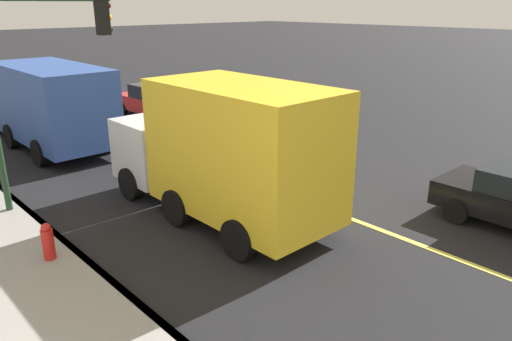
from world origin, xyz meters
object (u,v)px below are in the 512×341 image
at_px(car_red, 155,101).
at_px(fire_hydrant, 48,245).
at_px(truck_yellow, 226,150).
at_px(traffic_light_mast, 40,61).
at_px(truck_blue, 45,103).

relative_size(car_red, fire_hydrant, 5.02).
height_order(truck_yellow, traffic_light_mast, traffic_light_mast).
relative_size(car_red, truck_yellow, 0.72).
bearing_deg(car_red, fire_hydrant, 139.21).
relative_size(truck_yellow, fire_hydrant, 7.00).
bearing_deg(fire_hydrant, traffic_light_mast, -24.61).
relative_size(truck_blue, fire_hydrant, 8.72).
height_order(truck_yellow, fire_hydrant, truck_yellow).
xyz_separation_m(car_red, truck_blue, (-1.41, 5.53, 0.86)).
bearing_deg(truck_blue, truck_yellow, -175.63).
bearing_deg(truck_yellow, traffic_light_mast, 34.65).
distance_m(car_red, truck_blue, 5.77).
xyz_separation_m(truck_blue, traffic_light_mast, (-5.75, 1.95, 2.13)).
relative_size(truck_blue, truck_yellow, 1.24).
distance_m(car_red, fire_hydrant, 13.71).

